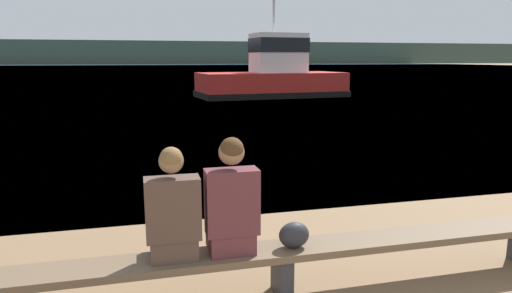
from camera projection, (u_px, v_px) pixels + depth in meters
water_surface at (144, 67)px, 120.57m from camera, size 240.00×240.00×0.00m
far_shoreline at (141, 52)px, 185.68m from camera, size 600.00×12.00×9.18m
bench_main at (282, 257)px, 4.16m from camera, size 6.02×0.40×0.47m
person_left at (173, 212)px, 3.84m from camera, size 0.46×0.39×0.99m
person_right at (231, 203)px, 3.95m from camera, size 0.46×0.40×1.04m
shopping_bag at (294, 235)px, 4.12m from camera, size 0.28×0.19×0.24m
tugboat_red at (273, 77)px, 26.20m from camera, size 8.72×4.41×7.04m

